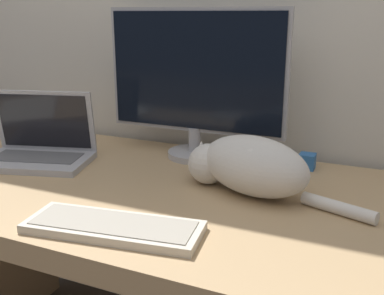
{
  "coord_description": "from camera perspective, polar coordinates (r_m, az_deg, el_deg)",
  "views": [
    {
      "loc": [
        0.52,
        -0.63,
        1.2
      ],
      "look_at": [
        0.08,
        0.36,
        0.88
      ],
      "focal_mm": 42.0,
      "sensor_mm": 36.0,
      "label": 1
    }
  ],
  "objects": [
    {
      "name": "small_toy",
      "position": [
        1.42,
        14.4,
        -1.71
      ],
      "size": [
        0.05,
        0.05,
        0.05
      ],
      "color": "#2D6BB7",
      "rests_on": "desk"
    },
    {
      "name": "desk",
      "position": [
        1.3,
        -2.72,
        -11.24
      ],
      "size": [
        1.63,
        0.79,
        0.74
      ],
      "color": "tan",
      "rests_on": "ground_plane"
    },
    {
      "name": "cat",
      "position": [
        1.19,
        7.26,
        -2.16
      ],
      "size": [
        0.51,
        0.26,
        0.16
      ],
      "rotation": [
        0.0,
        0.0,
        -0.32
      ],
      "color": "silver",
      "rests_on": "desk"
    },
    {
      "name": "external_keyboard",
      "position": [
        1.01,
        -10.01,
        -9.88
      ],
      "size": [
        0.41,
        0.19,
        0.02
      ],
      "rotation": [
        0.0,
        0.0,
        0.14
      ],
      "color": "beige",
      "rests_on": "desk"
    },
    {
      "name": "laptop",
      "position": [
        1.52,
        -18.94,
        -0.07
      ],
      "size": [
        0.38,
        0.29,
        0.22
      ],
      "rotation": [
        0.0,
        0.0,
        0.27
      ],
      "color": "#B7B7BC",
      "rests_on": "desk"
    },
    {
      "name": "monitor",
      "position": [
        1.45,
        0.39,
        8.58
      ],
      "size": [
        0.6,
        0.18,
        0.48
      ],
      "color": "#B2B2B7",
      "rests_on": "desk"
    }
  ]
}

